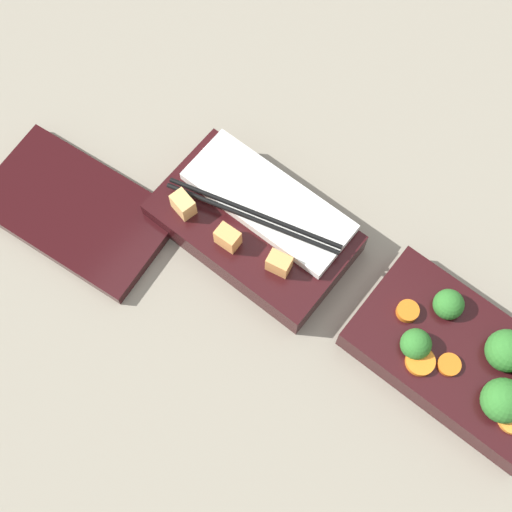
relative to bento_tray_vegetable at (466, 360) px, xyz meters
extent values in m
plane|color=gray|center=(0.13, 0.00, -0.03)|extent=(3.00, 3.00, 0.00)
cube|color=black|center=(0.01, 0.00, -0.01)|extent=(0.22, 0.12, 0.04)
sphere|color=#2D7028|center=(-0.05, 0.02, 0.02)|extent=(0.04, 0.04, 0.04)
sphere|color=#2D7028|center=(0.05, 0.02, 0.02)|extent=(0.03, 0.03, 0.03)
sphere|color=#2D7028|center=(-0.02, -0.03, 0.02)|extent=(0.04, 0.04, 0.04)
sphere|color=#2D7028|center=(0.05, -0.03, 0.02)|extent=(0.03, 0.03, 0.03)
cylinder|color=orange|center=(0.01, 0.02, 0.01)|extent=(0.03, 0.03, 0.01)
cylinder|color=orange|center=(0.04, 0.03, 0.01)|extent=(0.04, 0.04, 0.01)
cylinder|color=orange|center=(0.08, 0.00, 0.02)|extent=(0.03, 0.03, 0.01)
cube|color=black|center=(0.26, 0.02, -0.01)|extent=(0.22, 0.12, 0.04)
cube|color=white|center=(0.26, -0.01, 0.02)|extent=(0.19, 0.07, 0.01)
cube|color=#F4A356|center=(0.21, 0.04, 0.02)|extent=(0.03, 0.02, 0.02)
cube|color=#F4A356|center=(0.27, 0.05, 0.02)|extent=(0.03, 0.02, 0.02)
cube|color=#EAB266|center=(0.33, 0.05, 0.02)|extent=(0.03, 0.02, 0.02)
cylinder|color=black|center=(0.26, 0.01, 0.03)|extent=(0.19, 0.06, 0.01)
cylinder|color=black|center=(0.26, 0.02, 0.03)|extent=(0.19, 0.06, 0.01)
cube|color=black|center=(0.43, 0.12, -0.02)|extent=(0.22, 0.14, 0.02)
camera|label=1|loc=(0.06, 0.26, 0.71)|focal=50.00mm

